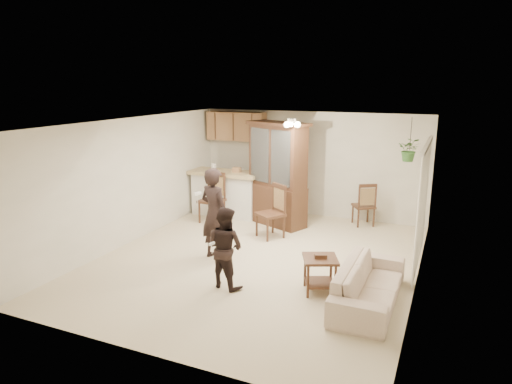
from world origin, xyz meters
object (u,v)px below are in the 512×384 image
at_px(adult, 214,211).
at_px(child, 225,246).
at_px(sofa, 369,280).
at_px(side_table, 320,274).
at_px(chair_hutch_left, 270,223).
at_px(china_hutch, 278,175).
at_px(chair_bar, 212,208).
at_px(chair_hutch_right, 363,213).

relative_size(adult, child, 1.33).
xyz_separation_m(sofa, side_table, (-0.76, 0.06, -0.07)).
xyz_separation_m(child, chair_hutch_left, (-0.23, 2.47, -0.36)).
bearing_deg(china_hutch, chair_hutch_left, -55.22).
bearing_deg(chair_hutch_left, side_table, -17.22).
xyz_separation_m(child, chair_bar, (-1.86, 2.93, -0.35)).
height_order(child, china_hutch, china_hutch).
distance_m(adult, chair_bar, 2.32).
bearing_deg(chair_hutch_left, child, -50.58).
bearing_deg(chair_hutch_left, chair_bar, -161.30).
xyz_separation_m(chair_bar, chair_hutch_left, (1.64, -0.45, -0.01)).
height_order(sofa, side_table, sofa).
bearing_deg(china_hutch, chair_bar, -139.91).
xyz_separation_m(adult, side_table, (2.16, -0.59, -0.61)).
relative_size(china_hutch, chair_bar, 2.03).
bearing_deg(china_hutch, sofa, -26.61).
distance_m(chair_bar, chair_hutch_left, 1.70).
xyz_separation_m(sofa, child, (-2.19, -0.33, 0.31)).
height_order(sofa, child, child).
xyz_separation_m(sofa, chair_hutch_left, (-2.42, 2.14, -0.05)).
relative_size(sofa, side_table, 2.77).
relative_size(china_hutch, chair_hutch_right, 2.34).
distance_m(side_table, chair_bar, 4.15).
xyz_separation_m(sofa, adult, (-2.92, 0.65, 0.53)).
distance_m(adult, child, 1.24).
height_order(sofa, chair_hutch_left, chair_hutch_left).
bearing_deg(chair_bar, adult, -56.29).
height_order(adult, china_hutch, china_hutch).
bearing_deg(child, chair_bar, -44.27).
distance_m(side_table, chair_hutch_left, 2.66).
distance_m(child, chair_bar, 3.49).
bearing_deg(chair_bar, china_hutch, 20.64).
xyz_separation_m(adult, chair_bar, (-1.14, 1.94, -0.58)).
height_order(side_table, chair_hutch_right, chair_hutch_right).
relative_size(adult, china_hutch, 0.77).
bearing_deg(child, chair_hutch_right, -95.54).
relative_size(side_table, chair_hutch_right, 0.68).
bearing_deg(sofa, china_hutch, 40.98).
bearing_deg(adult, chair_hutch_left, -91.74).
relative_size(child, china_hutch, 0.58).
bearing_deg(sofa, chair_bar, 57.75).
height_order(chair_bar, chair_hutch_left, chair_bar).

